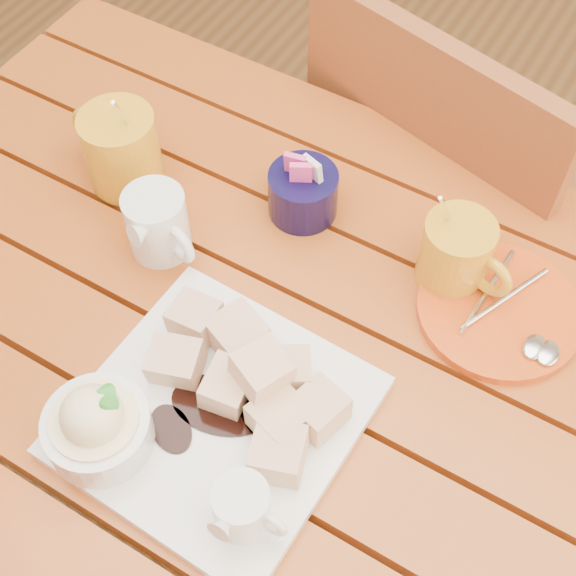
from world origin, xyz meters
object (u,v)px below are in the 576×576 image
Objects in this scene: table at (276,376)px; orange_saucer at (500,311)px; dessert_plate at (192,415)px; coffee_mug_right at (457,253)px; chair_far at (446,203)px; coffee_mug_left at (120,148)px.

table is 6.13× the size of orange_saucer.
orange_saucer is at bearing 53.26° from dessert_plate.
coffee_mug_right is 0.16× the size of chair_far.
chair_far reaches higher than coffee_mug_right.
coffee_mug_right is at bearing 17.66° from coffee_mug_left.
chair_far is (-0.11, 0.32, -0.29)m from coffee_mug_right.
coffee_mug_left reaches higher than coffee_mug_right.
coffee_mug_right reaches higher than orange_saucer.
coffee_mug_right is 0.45m from chair_far.
coffee_mug_left is 1.15× the size of coffee_mug_right.
orange_saucer is (0.07, -0.02, -0.04)m from coffee_mug_right.
coffee_mug_left is (-0.29, 0.26, 0.02)m from dessert_plate.
table is at bearing -11.13° from coffee_mug_left.
dessert_plate is 1.80× the size of coffee_mug_left.
orange_saucer reaches higher than table.
dessert_plate is 0.32× the size of chair_far.
chair_far reaches higher than table.
coffee_mug_right is at bearing 64.37° from dessert_plate.
coffee_mug_left reaches higher than table.
coffee_mug_right is (0.15, 0.18, 0.16)m from table.
table is at bearing 99.28° from chair_far.
chair_far is (0.04, 0.50, -0.13)m from table.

